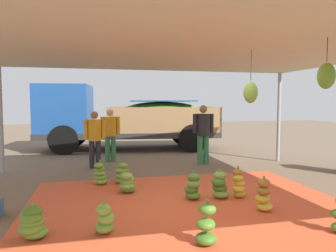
{
  "coord_description": "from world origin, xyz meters",
  "views": [
    {
      "loc": [
        -1.53,
        -5.09,
        1.74
      ],
      "look_at": [
        -0.03,
        1.42,
        1.25
      ],
      "focal_mm": 33.61,
      "sensor_mm": 36.0,
      "label": 1
    }
  ],
  "objects_px": {
    "banana_bunch_2": "(100,174)",
    "banana_bunch_3": "(33,223)",
    "banana_bunch_7": "(220,186)",
    "banana_bunch_0": "(239,184)",
    "banana_bunch_5": "(264,196)",
    "banana_bunch_6": "(105,220)",
    "worker_2": "(203,130)",
    "worker_0": "(110,131)",
    "worker_1": "(95,135)",
    "cargo_truck_main": "(123,117)",
    "banana_bunch_1": "(206,226)",
    "banana_bunch_9": "(122,174)",
    "banana_bunch_8": "(127,183)",
    "banana_bunch_10": "(193,187)"
  },
  "relations": [
    {
      "from": "banana_bunch_3",
      "to": "worker_0",
      "type": "distance_m",
      "value": 5.44
    },
    {
      "from": "banana_bunch_5",
      "to": "banana_bunch_8",
      "type": "bearing_deg",
      "value": 143.27
    },
    {
      "from": "banana_bunch_5",
      "to": "worker_1",
      "type": "height_order",
      "value": "worker_1"
    },
    {
      "from": "banana_bunch_5",
      "to": "banana_bunch_10",
      "type": "height_order",
      "value": "banana_bunch_5"
    },
    {
      "from": "banana_bunch_10",
      "to": "worker_1",
      "type": "xyz_separation_m",
      "value": [
        -1.72,
        3.25,
        0.66
      ]
    },
    {
      "from": "banana_bunch_0",
      "to": "banana_bunch_3",
      "type": "xyz_separation_m",
      "value": [
        -3.34,
        -1.03,
        -0.05
      ]
    },
    {
      "from": "worker_2",
      "to": "worker_0",
      "type": "bearing_deg",
      "value": 158.87
    },
    {
      "from": "banana_bunch_3",
      "to": "cargo_truck_main",
      "type": "relative_size",
      "value": 0.07
    },
    {
      "from": "cargo_truck_main",
      "to": "worker_0",
      "type": "relative_size",
      "value": 4.28
    },
    {
      "from": "banana_bunch_3",
      "to": "banana_bunch_6",
      "type": "bearing_deg",
      "value": -2.2
    },
    {
      "from": "banana_bunch_3",
      "to": "banana_bunch_7",
      "type": "xyz_separation_m",
      "value": [
        2.99,
        1.08,
        0.03
      ]
    },
    {
      "from": "banana_bunch_1",
      "to": "cargo_truck_main",
      "type": "relative_size",
      "value": 0.08
    },
    {
      "from": "banana_bunch_1",
      "to": "worker_2",
      "type": "distance_m",
      "value": 5.26
    },
    {
      "from": "banana_bunch_0",
      "to": "banana_bunch_1",
      "type": "height_order",
      "value": "banana_bunch_0"
    },
    {
      "from": "cargo_truck_main",
      "to": "banana_bunch_3",
      "type": "bearing_deg",
      "value": -103.2
    },
    {
      "from": "banana_bunch_2",
      "to": "banana_bunch_7",
      "type": "relative_size",
      "value": 1.0
    },
    {
      "from": "banana_bunch_3",
      "to": "worker_2",
      "type": "xyz_separation_m",
      "value": [
        3.79,
        4.26,
        0.77
      ]
    },
    {
      "from": "banana_bunch_6",
      "to": "worker_0",
      "type": "xyz_separation_m",
      "value": [
        0.32,
        5.28,
        0.72
      ]
    },
    {
      "from": "banana_bunch_7",
      "to": "worker_1",
      "type": "relative_size",
      "value": 0.35
    },
    {
      "from": "banana_bunch_9",
      "to": "worker_0",
      "type": "relative_size",
      "value": 0.31
    },
    {
      "from": "banana_bunch_0",
      "to": "banana_bunch_7",
      "type": "xyz_separation_m",
      "value": [
        -0.35,
        0.05,
        -0.02
      ]
    },
    {
      "from": "worker_0",
      "to": "worker_1",
      "type": "bearing_deg",
      "value": -116.83
    },
    {
      "from": "banana_bunch_1",
      "to": "worker_0",
      "type": "distance_m",
      "value": 6.02
    },
    {
      "from": "banana_bunch_0",
      "to": "banana_bunch_1",
      "type": "relative_size",
      "value": 1.03
    },
    {
      "from": "banana_bunch_2",
      "to": "banana_bunch_5",
      "type": "xyz_separation_m",
      "value": [
        2.54,
        -2.26,
        0.02
      ]
    },
    {
      "from": "cargo_truck_main",
      "to": "banana_bunch_0",
      "type": "bearing_deg",
      "value": -77.02
    },
    {
      "from": "banana_bunch_2",
      "to": "banana_bunch_8",
      "type": "xyz_separation_m",
      "value": [
        0.51,
        -0.74,
        -0.04
      ]
    },
    {
      "from": "banana_bunch_3",
      "to": "banana_bunch_8",
      "type": "bearing_deg",
      "value": 52.59
    },
    {
      "from": "banana_bunch_0",
      "to": "banana_bunch_2",
      "type": "height_order",
      "value": "banana_bunch_0"
    },
    {
      "from": "banana_bunch_5",
      "to": "banana_bunch_2",
      "type": "bearing_deg",
      "value": 138.4
    },
    {
      "from": "banana_bunch_6",
      "to": "banana_bunch_3",
      "type": "bearing_deg",
      "value": 177.8
    },
    {
      "from": "banana_bunch_6",
      "to": "banana_bunch_9",
      "type": "xyz_separation_m",
      "value": [
        0.43,
        2.61,
        0.02
      ]
    },
    {
      "from": "banana_bunch_1",
      "to": "banana_bunch_8",
      "type": "height_order",
      "value": "banana_bunch_1"
    },
    {
      "from": "banana_bunch_3",
      "to": "worker_1",
      "type": "relative_size",
      "value": 0.31
    },
    {
      "from": "banana_bunch_7",
      "to": "banana_bunch_3",
      "type": "bearing_deg",
      "value": -160.16
    },
    {
      "from": "banana_bunch_8",
      "to": "worker_0",
      "type": "height_order",
      "value": "worker_0"
    },
    {
      "from": "banana_bunch_5",
      "to": "cargo_truck_main",
      "type": "xyz_separation_m",
      "value": [
        -1.62,
        7.4,
        0.96
      ]
    },
    {
      "from": "banana_bunch_1",
      "to": "banana_bunch_8",
      "type": "relative_size",
      "value": 1.25
    },
    {
      "from": "banana_bunch_6",
      "to": "cargo_truck_main",
      "type": "height_order",
      "value": "cargo_truck_main"
    },
    {
      "from": "banana_bunch_3",
      "to": "banana_bunch_1",
      "type": "bearing_deg",
      "value": -17.62
    },
    {
      "from": "banana_bunch_0",
      "to": "banana_bunch_9",
      "type": "relative_size",
      "value": 1.18
    },
    {
      "from": "banana_bunch_6",
      "to": "worker_2",
      "type": "xyz_separation_m",
      "value": [
        2.88,
        4.29,
        0.79
      ]
    },
    {
      "from": "banana_bunch_2",
      "to": "banana_bunch_3",
      "type": "xyz_separation_m",
      "value": [
        -0.88,
        -2.54,
        -0.03
      ]
    },
    {
      "from": "banana_bunch_5",
      "to": "worker_0",
      "type": "distance_m",
      "value": 5.47
    },
    {
      "from": "banana_bunch_0",
      "to": "worker_0",
      "type": "xyz_separation_m",
      "value": [
        -2.12,
        4.22,
        0.66
      ]
    },
    {
      "from": "banana_bunch_8",
      "to": "worker_1",
      "type": "height_order",
      "value": "worker_1"
    },
    {
      "from": "banana_bunch_0",
      "to": "banana_bunch_10",
      "type": "height_order",
      "value": "banana_bunch_0"
    },
    {
      "from": "banana_bunch_7",
      "to": "banana_bunch_6",
      "type": "bearing_deg",
      "value": -151.96
    },
    {
      "from": "banana_bunch_3",
      "to": "banana_bunch_7",
      "type": "distance_m",
      "value": 3.18
    },
    {
      "from": "worker_0",
      "to": "worker_2",
      "type": "xyz_separation_m",
      "value": [
        2.56,
        -0.99,
        0.07
      ]
    }
  ]
}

